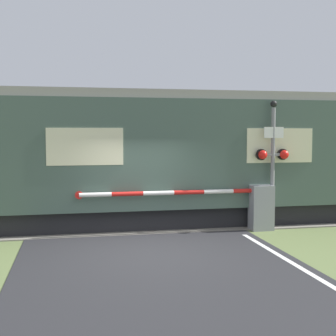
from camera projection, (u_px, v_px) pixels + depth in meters
The scene contains 5 objects.
ground_plane at pixel (150, 250), 10.50m from camera, with size 80.00×80.00×0.00m, color #5B6B3D.
track_bed at pixel (132, 223), 13.57m from camera, with size 36.00×3.20×0.13m.
train at pixel (259, 156), 14.20m from camera, with size 19.11×2.85×3.78m.
crossing_barrier at pixel (248, 205), 12.59m from camera, with size 5.25×0.44×1.22m.
signal_post at pixel (273, 157), 12.57m from camera, with size 0.92×0.26×3.50m.
Camera 1 is at (-1.68, -10.21, 2.62)m, focal length 50.00 mm.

